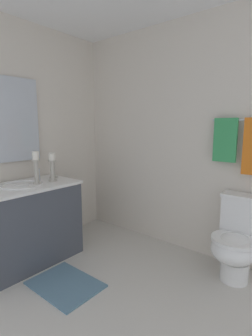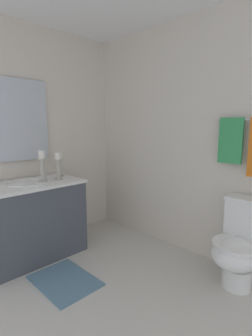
{
  "view_description": "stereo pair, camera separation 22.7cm",
  "coord_description": "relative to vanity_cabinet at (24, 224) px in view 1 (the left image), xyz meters",
  "views": [
    {
      "loc": [
        1.09,
        -1.44,
        1.36
      ],
      "look_at": [
        -0.33,
        0.3,
        0.99
      ],
      "focal_mm": 27.42,
      "sensor_mm": 36.0,
      "label": 1
    },
    {
      "loc": [
        1.26,
        -1.29,
        1.36
      ],
      "look_at": [
        -0.33,
        0.3,
        0.99
      ],
      "focal_mm": 27.42,
      "sensor_mm": 36.0,
      "label": 2
    }
  ],
  "objects": [
    {
      "name": "bath_mat",
      "position": [
        0.62,
        0.0,
        -0.39
      ],
      "size": [
        0.6,
        0.44,
        0.02
      ],
      "primitive_type": "cube",
      "color": "slate",
      "rests_on": "ground"
    },
    {
      "name": "toilet",
      "position": [
        1.73,
        1.02,
        -0.03
      ],
      "size": [
        0.39,
        0.54,
        0.75
      ],
      "color": "white",
      "rests_on": "ground"
    },
    {
      "name": "candle_holder_tall",
      "position": [
        -0.07,
        0.41,
        0.55
      ],
      "size": [
        0.09,
        0.09,
        0.28
      ],
      "color": "#B7B2A5",
      "rests_on": "vanity_cabinet"
    },
    {
      "name": "mirror",
      "position": [
        -0.28,
        0.0,
        1.03
      ],
      "size": [
        0.02,
        0.77,
        0.86
      ],
      "primitive_type": "cube",
      "color": "silver"
    },
    {
      "name": "wall_left",
      "position": [
        -0.32,
        0.2,
        0.83
      ],
      "size": [
        0.04,
        2.2,
        2.45
      ],
      "primitive_type": "cube",
      "color": "silver",
      "rests_on": "ground"
    },
    {
      "name": "candle_holder_mid",
      "position": [
        0.04,
        0.14,
        0.57
      ],
      "size": [
        0.09,
        0.09,
        0.32
      ],
      "color": "#B7B2A5",
      "rests_on": "vanity_cabinet"
    },
    {
      "name": "wall_back",
      "position": [
        1.23,
        1.3,
        0.83
      ],
      "size": [
        3.1,
        0.04,
        2.45
      ],
      "primitive_type": "cube",
      "color": "silver",
      "rests_on": "ground"
    },
    {
      "name": "candle_holder_short",
      "position": [
        0.07,
        0.31,
        0.55
      ],
      "size": [
        0.09,
        0.09,
        0.29
      ],
      "color": "#B7B2A5",
      "rests_on": "vanity_cabinet"
    },
    {
      "name": "vanity_cabinet",
      "position": [
        0.0,
        0.0,
        0.0
      ],
      "size": [
        0.58,
        1.06,
        0.79
      ],
      "color": "#474C56",
      "rests_on": "ground"
    },
    {
      "name": "towel_near_vanity",
      "position": [
        1.51,
        1.23,
        0.83
      ],
      "size": [
        0.21,
        0.03,
        0.41
      ],
      "primitive_type": "cube",
      "color": "#389E59",
      "rests_on": "towel_bar"
    },
    {
      "name": "sink_basin",
      "position": [
        0.0,
        0.0,
        0.36
      ],
      "size": [
        0.4,
        0.4,
        0.24
      ],
      "color": "white",
      "rests_on": "vanity_cabinet"
    },
    {
      "name": "floor",
      "position": [
        1.23,
        0.2,
        -0.41
      ],
      "size": [
        3.1,
        2.2,
        0.02
      ],
      "primitive_type": "cube",
      "color": "beige",
      "rests_on": "ground"
    }
  ]
}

